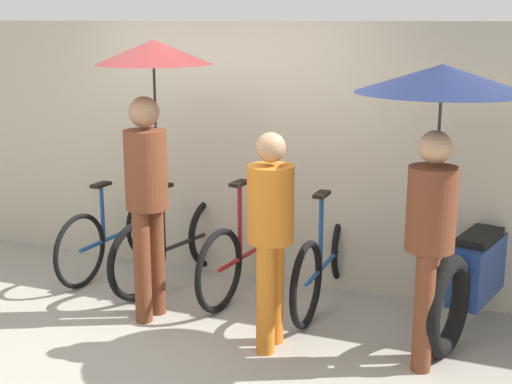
{
  "coord_description": "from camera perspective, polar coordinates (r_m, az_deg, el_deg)",
  "views": [
    {
      "loc": [
        2.56,
        -4.01,
        2.27
      ],
      "look_at": [
        0.59,
        0.8,
        1.0
      ],
      "focal_mm": 50.0,
      "sensor_mm": 36.0,
      "label": 1
    }
  ],
  "objects": [
    {
      "name": "pedestrian_leading",
      "position": [
        5.35,
        -8.44,
        6.3
      ],
      "size": [
        0.87,
        0.87,
        2.12
      ],
      "rotation": [
        0.0,
        0.0,
        -0.1
      ],
      "color": "brown",
      "rests_on": "ground"
    },
    {
      "name": "back_wall",
      "position": [
        6.33,
        -1.98,
        3.29
      ],
      "size": [
        11.19,
        0.12,
        2.25
      ],
      "color": "#B2A893",
      "rests_on": "ground"
    },
    {
      "name": "pedestrian_center",
      "position": [
        4.86,
        1.16,
        -2.77
      ],
      "size": [
        0.32,
        0.32,
        1.54
      ],
      "rotation": [
        0.0,
        0.0,
        0.01
      ],
      "color": "#C66B1E",
      "rests_on": "ground"
    },
    {
      "name": "ground_plane",
      "position": [
        5.27,
        -9.46,
        -11.99
      ],
      "size": [
        30.0,
        30.0,
        0.0
      ],
      "primitive_type": "plane",
      "color": "gray"
    },
    {
      "name": "parked_bicycle_2",
      "position": [
        6.06,
        -0.43,
        -4.66
      ],
      "size": [
        0.44,
        1.68,
        1.0
      ],
      "rotation": [
        0.0,
        0.0,
        1.46
      ],
      "color": "black",
      "rests_on": "ground"
    },
    {
      "name": "parked_bicycle_0",
      "position": [
        6.68,
        -11.11,
        -3.22
      ],
      "size": [
        0.44,
        1.65,
        1.1
      ],
      "rotation": [
        0.0,
        0.0,
        1.5
      ],
      "color": "black",
      "rests_on": "ground"
    },
    {
      "name": "parked_bicycle_3",
      "position": [
        5.86,
        5.71,
        -5.45
      ],
      "size": [
        0.44,
        1.72,
        1.01
      ],
      "rotation": [
        0.0,
        0.0,
        1.57
      ],
      "color": "black",
      "rests_on": "ground"
    },
    {
      "name": "parked_bicycle_1",
      "position": [
        6.3,
        -6.28,
        -4.09
      ],
      "size": [
        0.53,
        1.65,
        0.97
      ],
      "rotation": [
        0.0,
        0.0,
        1.36
      ],
      "color": "black",
      "rests_on": "ground"
    },
    {
      "name": "pedestrian_trailing",
      "position": [
        4.68,
        14.4,
        5.23
      ],
      "size": [
        1.11,
        1.11,
        1.99
      ],
      "rotation": [
        0.0,
        0.0,
        0.02
      ],
      "color": "brown",
      "rests_on": "ground"
    },
    {
      "name": "motorcycle",
      "position": [
        5.66,
        17.29,
        -6.23
      ],
      "size": [
        0.7,
        2.0,
        0.93
      ],
      "rotation": [
        0.0,
        0.0,
        1.36
      ],
      "color": "black",
      "rests_on": "ground"
    }
  ]
}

